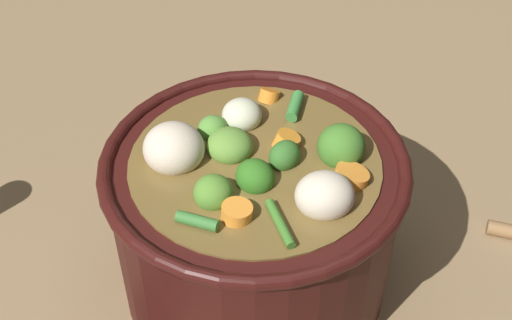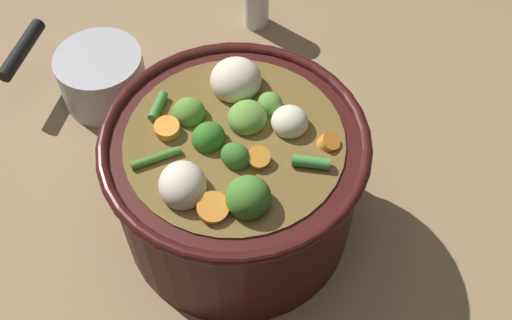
# 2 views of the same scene
# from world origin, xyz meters

# --- Properties ---
(ground_plane) EXTENTS (1.10, 1.10, 0.00)m
(ground_plane) POSITION_xyz_m (0.00, 0.00, 0.00)
(ground_plane) COLOR #8C704C
(cooking_pot) EXTENTS (0.26, 0.26, 0.18)m
(cooking_pot) POSITION_xyz_m (0.00, -0.00, 0.08)
(cooking_pot) COLOR #38110F
(cooking_pot) RESTS_ON ground_plane
(small_saucepan) EXTENTS (0.18, 0.14, 0.07)m
(small_saucepan) POSITION_xyz_m (0.16, -0.20, 0.04)
(small_saucepan) COLOR #ADADB2
(small_saucepan) RESTS_ON ground_plane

